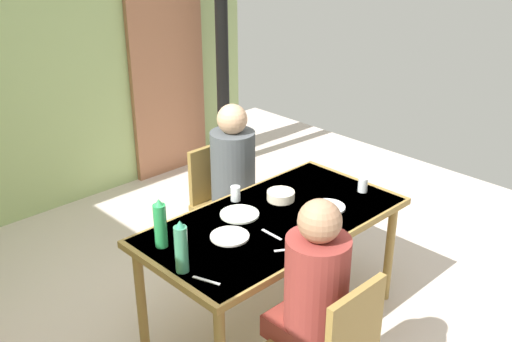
{
  "coord_description": "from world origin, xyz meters",
  "views": [
    {
      "loc": [
        -1.85,
        -2.02,
        2.38
      ],
      "look_at": [
        0.31,
        0.21,
        0.99
      ],
      "focal_mm": 41.68,
      "sensor_mm": 36.0,
      "label": 1
    }
  ],
  "objects": [
    {
      "name": "dining_table",
      "position": [
        0.31,
        0.06,
        0.67
      ],
      "size": [
        1.58,
        0.82,
        0.74
      ],
      "color": "olive",
      "rests_on": "ground_plane"
    },
    {
      "name": "cutlery_fork_near",
      "position": [
        0.17,
        -0.06,
        0.74
      ],
      "size": [
        0.02,
        0.15,
        0.0
      ],
      "primitive_type": "cube",
      "rotation": [
        0.0,
        0.0,
        4.68
      ],
      "color": "silver",
      "rests_on": "dining_table"
    },
    {
      "name": "dinner_plate_far_center",
      "position": [
        0.2,
        0.23,
        0.75
      ],
      "size": [
        0.23,
        0.23,
        0.01
      ],
      "primitive_type": "cylinder",
      "color": "white",
      "rests_on": "dining_table"
    },
    {
      "name": "serving_bowl_center",
      "position": [
        0.51,
        0.2,
        0.77
      ],
      "size": [
        0.17,
        0.17,
        0.05
      ],
      "primitive_type": "cylinder",
      "color": "beige",
      "rests_on": "dining_table"
    },
    {
      "name": "stove_pipe_column",
      "position": [
        1.75,
        2.14,
        1.31
      ],
      "size": [
        0.12,
        0.12,
        2.62
      ],
      "primitive_type": "cylinder",
      "color": "black",
      "rests_on": "ground_plane"
    },
    {
      "name": "person_near_diner",
      "position": [
        -0.06,
        -0.56,
        0.78
      ],
      "size": [
        0.3,
        0.37,
        0.77
      ],
      "color": "maroon",
      "rests_on": "ground_plane"
    },
    {
      "name": "dinner_plate_near_left",
      "position": [
        0.64,
        -0.07,
        0.75
      ],
      "size": [
        0.2,
        0.2,
        0.01
      ],
      "primitive_type": "cylinder",
      "color": "white",
      "rests_on": "dining_table"
    },
    {
      "name": "cutlery_knife_near",
      "position": [
        -0.37,
        -0.15,
        0.74
      ],
      "size": [
        0.07,
        0.15,
        0.0
      ],
      "primitive_type": "cube",
      "rotation": [
        0.0,
        0.0,
        1.91
      ],
      "color": "silver",
      "rests_on": "dining_table"
    },
    {
      "name": "door_wooden",
      "position": [
        1.31,
        2.41,
        1.0
      ],
      "size": [
        0.8,
        0.05,
        2.0
      ],
      "primitive_type": "cube",
      "color": "#A06547",
      "rests_on": "ground_plane"
    },
    {
      "name": "water_bottle_green_near",
      "position": [
        -0.4,
        -0.0,
        0.87
      ],
      "size": [
        0.07,
        0.07,
        0.28
      ],
      "color": "#3E8E69",
      "rests_on": "dining_table"
    },
    {
      "name": "drinking_glass_by_near_diner",
      "position": [
        0.31,
        0.38,
        0.79
      ],
      "size": [
        0.06,
        0.06,
        0.09
      ],
      "primitive_type": "cylinder",
      "color": "silver",
      "rests_on": "dining_table"
    },
    {
      "name": "person_far_diner",
      "position": [
        0.57,
        0.69,
        0.78
      ],
      "size": [
        0.3,
        0.37,
        0.77
      ],
      "rotation": [
        0.0,
        0.0,
        3.14
      ],
      "color": "#4A484D",
      "rests_on": "ground_plane"
    },
    {
      "name": "drinking_glass_by_far_diner",
      "position": [
        0.96,
        -0.08,
        0.79
      ],
      "size": [
        0.06,
        0.06,
        0.09
      ],
      "primitive_type": "cylinder",
      "color": "silver",
      "rests_on": "dining_table"
    },
    {
      "name": "dinner_plate_near_right",
      "position": [
        -0.01,
        0.08,
        0.75
      ],
      "size": [
        0.21,
        0.21,
        0.01
      ],
      "primitive_type": "cylinder",
      "color": "white",
      "rests_on": "dining_table"
    },
    {
      "name": "cutlery_knife_far",
      "position": [
        0.12,
        -0.23,
        0.74
      ],
      "size": [
        0.13,
        0.09,
        0.0
      ],
      "primitive_type": "cube",
      "rotation": [
        0.0,
        0.0,
        2.57
      ],
      "color": "silver",
      "rests_on": "dining_table"
    },
    {
      "name": "water_bottle_green_far",
      "position": [
        -0.33,
        0.26,
        0.87
      ],
      "size": [
        0.07,
        0.07,
        0.28
      ],
      "color": "green",
      "rests_on": "dining_table"
    },
    {
      "name": "wall_back",
      "position": [
        0.0,
        2.49,
        1.31
      ],
      "size": [
        4.44,
        0.1,
        2.62
      ],
      "primitive_type": "cube",
      "color": "#9EB774",
      "rests_on": "ground_plane"
    },
    {
      "name": "chair_far_diner",
      "position": [
        0.57,
        0.82,
        0.5
      ],
      "size": [
        0.4,
        0.4,
        0.87
      ],
      "rotation": [
        0.0,
        0.0,
        3.14
      ],
      "color": "olive",
      "rests_on": "ground_plane"
    }
  ]
}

